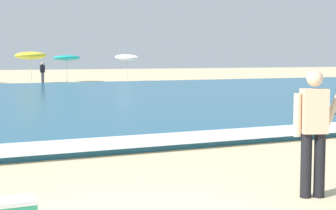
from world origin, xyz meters
TOP-DOWN VIEW (x-y plane):
  - surf_foam at (0.00, 4.95)m, footprint 120.00×1.60m
  - surfer_with_board at (2.75, 0.07)m, footprint 1.35×2.56m
  - beach_umbrella_5 at (5.29, 34.54)m, footprint 2.27×2.30m
  - beach_umbrella_6 at (8.28, 35.77)m, footprint 2.12×2.14m
  - beach_umbrella_7 at (12.66, 34.20)m, footprint 1.91×1.95m
  - beachgoer_near_row_right at (5.80, 33.01)m, footprint 0.32×0.20m

SIDE VIEW (x-z plane):
  - surf_foam at x=0.00m, z-range 0.14..0.15m
  - beachgoer_near_row_right at x=5.80m, z-range 0.05..1.63m
  - surfer_with_board at x=2.75m, z-range 0.17..1.90m
  - beach_umbrella_6 at x=8.28m, z-range 0.80..2.94m
  - beach_umbrella_7 at x=12.66m, z-range 0.80..3.03m
  - beach_umbrella_5 at x=5.29m, z-range 0.86..3.23m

